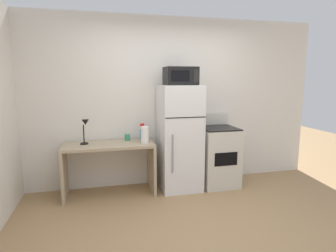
# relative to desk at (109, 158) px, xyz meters

# --- Properties ---
(ground_plane) EXTENTS (12.00, 12.00, 0.00)m
(ground_plane) POSITION_rel_desk_xyz_m (0.93, -1.35, -0.53)
(ground_plane) COLOR #9E7A51
(wall_back_white) EXTENTS (5.00, 0.10, 2.60)m
(wall_back_white) POSITION_rel_desk_xyz_m (0.93, 0.35, 0.77)
(wall_back_white) COLOR silver
(wall_back_white) RESTS_ON ground
(desk) EXTENTS (1.28, 0.55, 0.75)m
(desk) POSITION_rel_desk_xyz_m (0.00, 0.00, 0.00)
(desk) COLOR tan
(desk) RESTS_ON ground
(desk_lamp) EXTENTS (0.14, 0.12, 0.35)m
(desk_lamp) POSITION_rel_desk_xyz_m (-0.31, 0.03, 0.46)
(desk_lamp) COLOR black
(desk_lamp) RESTS_ON desk
(coffee_mug) EXTENTS (0.08, 0.08, 0.09)m
(coffee_mug) POSITION_rel_desk_xyz_m (0.28, 0.15, 0.26)
(coffee_mug) COLOR #338C66
(coffee_mug) RESTS_ON desk
(spray_bottle) EXTENTS (0.06, 0.06, 0.25)m
(spray_bottle) POSITION_rel_desk_xyz_m (0.51, 0.14, 0.32)
(spray_bottle) COLOR #2D8CEA
(spray_bottle) RESTS_ON desk
(paper_towel_roll) EXTENTS (0.11, 0.11, 0.24)m
(paper_towel_roll) POSITION_rel_desk_xyz_m (0.51, -0.09, 0.34)
(paper_towel_roll) COLOR white
(paper_towel_roll) RESTS_ON desk
(refrigerator) EXTENTS (0.59, 0.61, 1.57)m
(refrigerator) POSITION_rel_desk_xyz_m (1.05, -0.02, 0.25)
(refrigerator) COLOR white
(refrigerator) RESTS_ON ground
(microwave) EXTENTS (0.46, 0.35, 0.26)m
(microwave) POSITION_rel_desk_xyz_m (1.05, -0.04, 1.17)
(microwave) COLOR black
(microwave) RESTS_ON refrigerator
(oven_range) EXTENTS (0.56, 0.61, 1.10)m
(oven_range) POSITION_rel_desk_xyz_m (1.67, -0.02, -0.07)
(oven_range) COLOR beige
(oven_range) RESTS_ON ground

